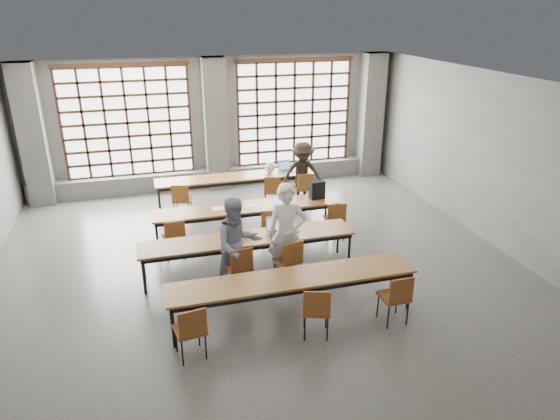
% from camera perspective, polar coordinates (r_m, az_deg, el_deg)
% --- Properties ---
extents(floor, '(11.00, 11.00, 0.00)m').
position_cam_1_polar(floor, '(9.40, -1.89, -7.74)').
color(floor, '#484845').
rests_on(floor, ground).
extents(ceiling, '(11.00, 11.00, 0.00)m').
position_cam_1_polar(ceiling, '(8.22, -2.21, 13.87)').
color(ceiling, silver).
rests_on(ceiling, floor).
extents(wall_back, '(10.00, 0.00, 10.00)m').
position_cam_1_polar(wall_back, '(13.86, -7.54, 9.85)').
color(wall_back, '#5E5E5B').
rests_on(wall_back, floor).
extents(wall_right, '(0.00, 11.00, 11.00)m').
position_cam_1_polar(wall_right, '(10.90, 24.51, 4.56)').
color(wall_right, '#5E5E5B').
rests_on(wall_right, floor).
extents(column_left, '(0.60, 0.55, 3.50)m').
position_cam_1_polar(column_left, '(13.70, -26.44, 7.57)').
color(column_left, '#50504E').
rests_on(column_left, floor).
extents(column_mid, '(0.60, 0.55, 3.50)m').
position_cam_1_polar(column_mid, '(13.59, -7.36, 9.61)').
color(column_mid, '#50504E').
rests_on(column_mid, floor).
extents(column_right, '(0.60, 0.55, 3.50)m').
position_cam_1_polar(column_right, '(14.89, 10.30, 10.56)').
color(column_right, '#50504E').
rests_on(column_right, floor).
extents(window_left, '(3.32, 0.12, 3.00)m').
position_cam_1_polar(window_left, '(13.62, -17.04, 9.50)').
color(window_left, white).
rests_on(window_left, wall_back).
extents(window_right, '(3.32, 0.12, 3.00)m').
position_cam_1_polar(window_right, '(14.23, 1.63, 10.98)').
color(window_right, white).
rests_on(window_right, wall_back).
extents(sill_ledge, '(9.80, 0.35, 0.50)m').
position_cam_1_polar(sill_ledge, '(14.06, -7.11, 3.71)').
color(sill_ledge, '#50504E').
rests_on(sill_ledge, floor).
extents(desk_row_a, '(4.00, 0.70, 0.73)m').
position_cam_1_polar(desk_row_a, '(12.62, -5.08, 3.59)').
color(desk_row_a, brown).
rests_on(desk_row_a, floor).
extents(desk_row_b, '(4.00, 0.70, 0.73)m').
position_cam_1_polar(desk_row_b, '(10.70, -3.80, 0.10)').
color(desk_row_b, brown).
rests_on(desk_row_b, floor).
extents(desk_row_c, '(4.00, 0.70, 0.73)m').
position_cam_1_polar(desk_row_c, '(9.30, -3.66, -3.49)').
color(desk_row_c, brown).
rests_on(desk_row_c, floor).
extents(desk_row_d, '(4.00, 0.70, 0.73)m').
position_cam_1_polar(desk_row_d, '(7.99, 1.50, -8.09)').
color(desk_row_d, brown).
rests_on(desk_row_d, floor).
extents(chair_back_left, '(0.52, 0.52, 0.88)m').
position_cam_1_polar(chair_back_left, '(11.92, -11.20, 1.42)').
color(chair_back_left, brown).
rests_on(chair_back_left, floor).
extents(chair_back_mid, '(0.50, 0.50, 0.88)m').
position_cam_1_polar(chair_back_mid, '(12.25, -0.90, 2.44)').
color(chair_back_mid, brown).
rests_on(chair_back_mid, floor).
extents(chair_back_right, '(0.45, 0.45, 0.88)m').
position_cam_1_polar(chair_back_right, '(12.46, 2.72, 2.78)').
color(chair_back_right, brown).
rests_on(chair_back_right, floor).
extents(chair_mid_left, '(0.46, 0.46, 0.88)m').
position_cam_1_polar(chair_mid_left, '(10.00, -11.98, -2.83)').
color(chair_mid_left, brown).
rests_on(chair_mid_left, floor).
extents(chair_mid_centre, '(0.53, 0.53, 0.88)m').
position_cam_1_polar(chair_mid_centre, '(10.27, -0.99, -1.62)').
color(chair_mid_centre, brown).
rests_on(chair_mid_centre, floor).
extents(chair_mid_right, '(0.48, 0.48, 0.88)m').
position_cam_1_polar(chair_mid_right, '(10.68, 6.36, -0.78)').
color(chair_mid_right, brown).
rests_on(chair_mid_right, floor).
extents(chair_front_left, '(0.48, 0.48, 0.88)m').
position_cam_1_polar(chair_front_left, '(8.76, -4.62, -6.19)').
color(chair_front_left, brown).
rests_on(chair_front_left, floor).
extents(chair_front_right, '(0.52, 0.52, 0.88)m').
position_cam_1_polar(chair_front_right, '(8.95, 1.13, -5.45)').
color(chair_front_right, brown).
rests_on(chair_front_right, floor).
extents(chair_near_left, '(0.49, 0.49, 0.88)m').
position_cam_1_polar(chair_near_left, '(7.27, -10.14, -13.08)').
color(chair_near_left, '#672E14').
rests_on(chair_near_left, floor).
extents(chair_near_mid, '(0.53, 0.53, 0.88)m').
position_cam_1_polar(chair_near_mid, '(7.60, 4.19, -11.03)').
color(chair_near_mid, brown).
rests_on(chair_near_mid, floor).
extents(chair_near_right, '(0.43, 0.44, 0.88)m').
position_cam_1_polar(chair_near_right, '(8.09, 13.21, -9.38)').
color(chair_near_right, maroon).
rests_on(chair_near_right, floor).
extents(student_male, '(0.78, 0.63, 1.87)m').
position_cam_1_polar(student_male, '(8.87, 0.78, -2.81)').
color(student_male, silver).
rests_on(student_male, floor).
extents(student_female, '(0.93, 0.77, 1.72)m').
position_cam_1_polar(student_female, '(8.72, -4.92, -3.94)').
color(student_female, '#191E4B').
rests_on(student_female, floor).
extents(student_back, '(1.08, 0.66, 1.62)m').
position_cam_1_polar(student_back, '(12.49, 2.58, 4.15)').
color(student_back, black).
rests_on(student_back, floor).
extents(laptop_front, '(0.41, 0.37, 0.26)m').
position_cam_1_polar(laptop_front, '(9.46, -0.49, -2.13)').
color(laptop_front, '#B6B6BB').
rests_on(laptop_front, desk_row_c).
extents(laptop_back, '(0.42, 0.37, 0.26)m').
position_cam_1_polar(laptop_back, '(12.98, 0.64, 4.80)').
color(laptop_back, silver).
rests_on(laptop_back, desk_row_a).
extents(mouse, '(0.10, 0.07, 0.04)m').
position_cam_1_polar(mouse, '(9.46, 1.99, -2.41)').
color(mouse, silver).
rests_on(mouse, desk_row_c).
extents(green_box, '(0.26, 0.14, 0.09)m').
position_cam_1_polar(green_box, '(9.31, -4.08, -2.70)').
color(green_box, '#2B852D').
rests_on(green_box, desk_row_c).
extents(phone, '(0.14, 0.10, 0.01)m').
position_cam_1_polar(phone, '(9.21, -2.44, -3.21)').
color(phone, black).
rests_on(phone, desk_row_c).
extents(paper_sheet_a, '(0.32, 0.24, 0.00)m').
position_cam_1_polar(paper_sheet_a, '(10.63, -7.03, 0.20)').
color(paper_sheet_a, white).
rests_on(paper_sheet_a, desk_row_b).
extents(paper_sheet_b, '(0.32, 0.24, 0.00)m').
position_cam_1_polar(paper_sheet_b, '(10.58, -5.34, 0.17)').
color(paper_sheet_b, white).
rests_on(paper_sheet_b, desk_row_b).
extents(paper_sheet_c, '(0.33, 0.26, 0.00)m').
position_cam_1_polar(paper_sheet_c, '(10.70, -3.28, 0.49)').
color(paper_sheet_c, white).
rests_on(paper_sheet_c, desk_row_b).
extents(backpack, '(0.33, 0.22, 0.40)m').
position_cam_1_polar(backpack, '(11.06, 4.25, 2.32)').
color(backpack, black).
rests_on(backpack, desk_row_b).
extents(plastic_bag, '(0.27, 0.22, 0.29)m').
position_cam_1_polar(plastic_bag, '(12.79, -1.18, 4.91)').
color(plastic_bag, white).
rests_on(plastic_bag, desk_row_a).
extents(red_pouch, '(0.21, 0.11, 0.06)m').
position_cam_1_polar(red_pouch, '(7.36, -10.30, -12.98)').
color(red_pouch, '#A02A13').
rests_on(red_pouch, chair_near_left).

